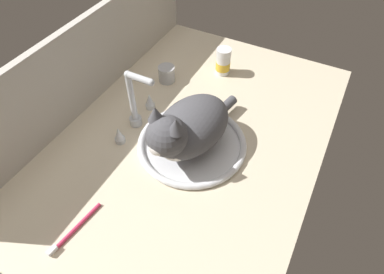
{
  "coord_description": "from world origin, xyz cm",
  "views": [
    {
      "loc": [
        -63.65,
        -32.6,
        81.69
      ],
      "look_at": [
        -3.45,
        -1.35,
        7.0
      ],
      "focal_mm": 31.29,
      "sensor_mm": 36.0,
      "label": 1
    }
  ],
  "objects_px": {
    "cat": "(187,128)",
    "toothbrush": "(74,230)",
    "pill_bottle": "(223,62)",
    "metal_jar": "(167,74)",
    "faucet": "(135,106)",
    "sink_basin": "(192,144)"
  },
  "relations": [
    {
      "from": "sink_basin",
      "to": "metal_jar",
      "type": "bearing_deg",
      "value": 43.57
    },
    {
      "from": "sink_basin",
      "to": "pill_bottle",
      "type": "distance_m",
      "value": 0.39
    },
    {
      "from": "pill_bottle",
      "to": "cat",
      "type": "bearing_deg",
      "value": -171.25
    },
    {
      "from": "cat",
      "to": "faucet",
      "type": "bearing_deg",
      "value": 83.04
    },
    {
      "from": "cat",
      "to": "toothbrush",
      "type": "xyz_separation_m",
      "value": [
        -0.37,
        0.13,
        -0.09
      ]
    },
    {
      "from": "pill_bottle",
      "to": "metal_jar",
      "type": "relative_size",
      "value": 1.71
    },
    {
      "from": "cat",
      "to": "pill_bottle",
      "type": "relative_size",
      "value": 3.71
    },
    {
      "from": "sink_basin",
      "to": "faucet",
      "type": "height_order",
      "value": "faucet"
    },
    {
      "from": "sink_basin",
      "to": "toothbrush",
      "type": "height_order",
      "value": "sink_basin"
    },
    {
      "from": "faucet",
      "to": "pill_bottle",
      "type": "bearing_deg",
      "value": -19.1
    },
    {
      "from": "cat",
      "to": "metal_jar",
      "type": "xyz_separation_m",
      "value": [
        0.27,
        0.23,
        -0.07
      ]
    },
    {
      "from": "pill_bottle",
      "to": "faucet",
      "type": "bearing_deg",
      "value": 160.9
    },
    {
      "from": "pill_bottle",
      "to": "metal_jar",
      "type": "bearing_deg",
      "value": 130.1
    },
    {
      "from": "pill_bottle",
      "to": "toothbrush",
      "type": "distance_m",
      "value": 0.78
    },
    {
      "from": "faucet",
      "to": "cat",
      "type": "xyz_separation_m",
      "value": [
        -0.02,
        -0.2,
        0.02
      ]
    },
    {
      "from": "metal_jar",
      "to": "toothbrush",
      "type": "relative_size",
      "value": 0.36
    },
    {
      "from": "cat",
      "to": "metal_jar",
      "type": "relative_size",
      "value": 6.34
    },
    {
      "from": "faucet",
      "to": "toothbrush",
      "type": "bearing_deg",
      "value": -170.24
    },
    {
      "from": "sink_basin",
      "to": "metal_jar",
      "type": "xyz_separation_m",
      "value": [
        0.24,
        0.23,
        0.02
      ]
    },
    {
      "from": "cat",
      "to": "toothbrush",
      "type": "relative_size",
      "value": 2.28
    },
    {
      "from": "cat",
      "to": "toothbrush",
      "type": "bearing_deg",
      "value": 160.71
    },
    {
      "from": "faucet",
      "to": "metal_jar",
      "type": "distance_m",
      "value": 0.25
    }
  ]
}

